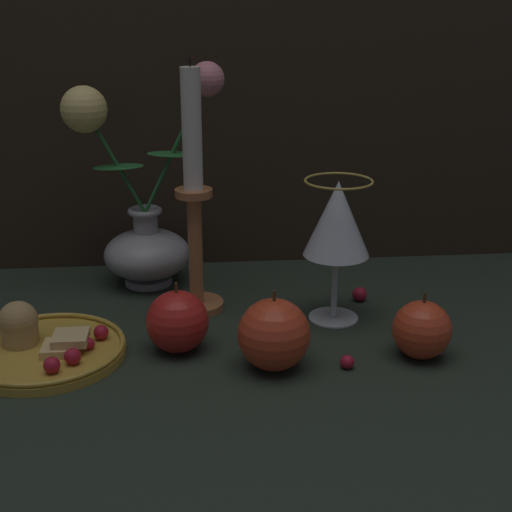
{
  "coord_description": "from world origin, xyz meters",
  "views": [
    {
      "loc": [
        -0.0,
        -0.81,
        0.39
      ],
      "look_at": [
        0.07,
        -0.01,
        0.1
      ],
      "focal_mm": 50.0,
      "sensor_mm": 36.0,
      "label": 1
    }
  ],
  "objects_px": {
    "plate_with_pastries": "(43,345)",
    "apple_beside_vase": "(423,330)",
    "apple_near_glass": "(275,334)",
    "apple_at_table_edge": "(179,322)",
    "vase": "(142,220)",
    "wine_glass": "(338,223)",
    "candlestick": "(198,208)"
  },
  "relations": [
    {
      "from": "plate_with_pastries",
      "to": "apple_beside_vase",
      "type": "bearing_deg",
      "value": -5.3
    },
    {
      "from": "candlestick",
      "to": "apple_at_table_edge",
      "type": "distance_m",
      "value": 0.16
    },
    {
      "from": "candlestick",
      "to": "apple_beside_vase",
      "type": "relative_size",
      "value": 4.05
    },
    {
      "from": "wine_glass",
      "to": "apple_beside_vase",
      "type": "xyz_separation_m",
      "value": [
        0.08,
        -0.11,
        -0.09
      ]
    },
    {
      "from": "apple_beside_vase",
      "to": "wine_glass",
      "type": "bearing_deg",
      "value": 125.14
    },
    {
      "from": "vase",
      "to": "apple_beside_vase",
      "type": "bearing_deg",
      "value": -37.69
    },
    {
      "from": "vase",
      "to": "plate_with_pastries",
      "type": "xyz_separation_m",
      "value": [
        -0.1,
        -0.21,
        -0.08
      ]
    },
    {
      "from": "candlestick",
      "to": "apple_at_table_edge",
      "type": "xyz_separation_m",
      "value": [
        -0.03,
        -0.12,
        -0.1
      ]
    },
    {
      "from": "plate_with_pastries",
      "to": "apple_near_glass",
      "type": "bearing_deg",
      "value": -10.93
    },
    {
      "from": "plate_with_pastries",
      "to": "apple_at_table_edge",
      "type": "distance_m",
      "value": 0.16
    },
    {
      "from": "wine_glass",
      "to": "apple_beside_vase",
      "type": "height_order",
      "value": "wine_glass"
    },
    {
      "from": "plate_with_pastries",
      "to": "apple_beside_vase",
      "type": "distance_m",
      "value": 0.44
    },
    {
      "from": "vase",
      "to": "apple_at_table_edge",
      "type": "height_order",
      "value": "vase"
    },
    {
      "from": "plate_with_pastries",
      "to": "candlestick",
      "type": "xyz_separation_m",
      "value": [
        0.18,
        0.12,
        0.13
      ]
    },
    {
      "from": "plate_with_pastries",
      "to": "apple_beside_vase",
      "type": "xyz_separation_m",
      "value": [
        0.43,
        -0.04,
        0.02
      ]
    },
    {
      "from": "candlestick",
      "to": "apple_beside_vase",
      "type": "height_order",
      "value": "candlestick"
    },
    {
      "from": "apple_near_glass",
      "to": "apple_at_table_edge",
      "type": "bearing_deg",
      "value": 154.29
    },
    {
      "from": "wine_glass",
      "to": "apple_near_glass",
      "type": "distance_m",
      "value": 0.18
    },
    {
      "from": "vase",
      "to": "plate_with_pastries",
      "type": "bearing_deg",
      "value": -116.07
    },
    {
      "from": "wine_glass",
      "to": "vase",
      "type": "bearing_deg",
      "value": 150.46
    },
    {
      "from": "vase",
      "to": "candlestick",
      "type": "bearing_deg",
      "value": -50.72
    },
    {
      "from": "vase",
      "to": "candlestick",
      "type": "xyz_separation_m",
      "value": [
        0.08,
        -0.1,
        0.04
      ]
    },
    {
      "from": "candlestick",
      "to": "apple_beside_vase",
      "type": "distance_m",
      "value": 0.32
    },
    {
      "from": "plate_with_pastries",
      "to": "apple_near_glass",
      "type": "height_order",
      "value": "apple_near_glass"
    },
    {
      "from": "wine_glass",
      "to": "apple_at_table_edge",
      "type": "bearing_deg",
      "value": -160.12
    },
    {
      "from": "wine_glass",
      "to": "candlestick",
      "type": "height_order",
      "value": "candlestick"
    },
    {
      "from": "wine_glass",
      "to": "apple_beside_vase",
      "type": "relative_size",
      "value": 2.3
    },
    {
      "from": "plate_with_pastries",
      "to": "wine_glass",
      "type": "xyz_separation_m",
      "value": [
        0.36,
        0.07,
        0.11
      ]
    },
    {
      "from": "plate_with_pastries",
      "to": "wine_glass",
      "type": "height_order",
      "value": "wine_glass"
    },
    {
      "from": "apple_beside_vase",
      "to": "apple_at_table_edge",
      "type": "xyz_separation_m",
      "value": [
        -0.28,
        0.04,
        0.0
      ]
    },
    {
      "from": "vase",
      "to": "apple_near_glass",
      "type": "height_order",
      "value": "vase"
    },
    {
      "from": "wine_glass",
      "to": "apple_beside_vase",
      "type": "bearing_deg",
      "value": -54.86
    }
  ]
}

